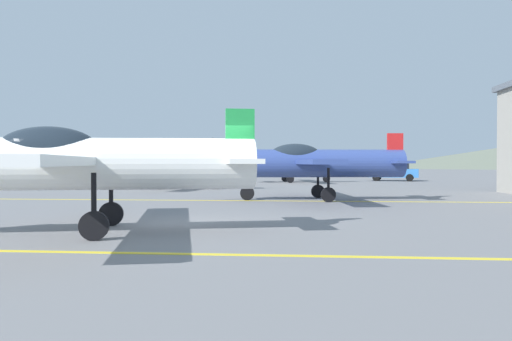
{
  "coord_description": "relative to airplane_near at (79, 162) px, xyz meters",
  "views": [
    {
      "loc": [
        2.36,
        -12.3,
        1.61
      ],
      "look_at": [
        0.03,
        14.0,
        1.2
      ],
      "focal_mm": 34.75,
      "sensor_mm": 36.0,
      "label": 1
    }
  ],
  "objects": [
    {
      "name": "airplane_far",
      "position": [
        -2.78,
        19.35,
        0.0
      ],
      "size": [
        8.47,
        9.69,
        2.9
      ],
      "color": "white",
      "rests_on": "ground_plane"
    },
    {
      "name": "apron_line_near",
      "position": [
        2.68,
        -2.38,
        -1.63
      ],
      "size": [
        80.0,
        0.16,
        0.01
      ],
      "primitive_type": "cube",
      "color": "yellow",
      "rests_on": "ground_plane"
    },
    {
      "name": "hill_left",
      "position": [
        -69.35,
        120.15,
        3.67
      ],
      "size": [
        51.54,
        51.54,
        10.6
      ],
      "primitive_type": "cone",
      "color": "slate",
      "rests_on": "ground_plane"
    },
    {
      "name": "hill_centerleft",
      "position": [
        64.71,
        146.08,
        1.42
      ],
      "size": [
        77.89,
        77.89,
        6.1
      ],
      "primitive_type": "cone",
      "color": "slate",
      "rests_on": "ground_plane"
    },
    {
      "name": "airplane_back",
      "position": [
        4.58,
        30.06,
        0.0
      ],
      "size": [
        8.48,
        9.67,
        2.9
      ],
      "color": "silver",
      "rests_on": "ground_plane"
    },
    {
      "name": "apron_line_far",
      "position": [
        2.68,
        9.92,
        -1.63
      ],
      "size": [
        80.0,
        0.16,
        0.01
      ],
      "primitive_type": "cube",
      "color": "yellow",
      "rests_on": "ground_plane"
    },
    {
      "name": "ground_plane",
      "position": [
        2.68,
        1.38,
        -1.63
      ],
      "size": [
        400.0,
        400.0,
        0.0
      ],
      "primitive_type": "plane",
      "color": "slate"
    },
    {
      "name": "airplane_near",
      "position": [
        0.0,
        0.0,
        0.0
      ],
      "size": [
        8.48,
        9.65,
        2.9
      ],
      "color": "white",
      "rests_on": "ground_plane"
    },
    {
      "name": "airplane_mid",
      "position": [
        5.51,
        10.59,
        0.0
      ],
      "size": [
        8.46,
        9.7,
        2.9
      ],
      "color": "#33478C",
      "rests_on": "ground_plane"
    },
    {
      "name": "car_sedan",
      "position": [
        13.4,
        34.08,
        -0.79
      ],
      "size": [
        4.6,
        2.79,
        1.62
      ],
      "color": "#3372BF",
      "rests_on": "ground_plane"
    }
  ]
}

